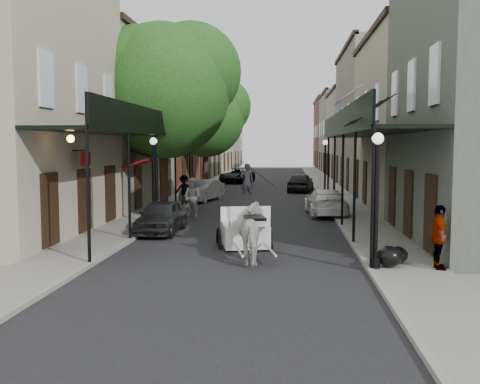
% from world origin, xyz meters
% --- Properties ---
extents(ground, '(140.00, 140.00, 0.00)m').
position_xyz_m(ground, '(0.00, 0.00, 0.00)').
color(ground, gray).
rests_on(ground, ground).
extents(road, '(8.00, 90.00, 0.01)m').
position_xyz_m(road, '(0.00, 20.00, 0.01)').
color(road, black).
rests_on(road, ground).
extents(sidewalk_left, '(2.20, 90.00, 0.12)m').
position_xyz_m(sidewalk_left, '(-5.00, 20.00, 0.06)').
color(sidewalk_left, gray).
rests_on(sidewalk_left, ground).
extents(sidewalk_right, '(2.20, 90.00, 0.12)m').
position_xyz_m(sidewalk_right, '(5.00, 20.00, 0.06)').
color(sidewalk_right, gray).
rests_on(sidewalk_right, ground).
extents(building_row_left, '(5.00, 80.00, 10.50)m').
position_xyz_m(building_row_left, '(-8.60, 30.00, 5.25)').
color(building_row_left, '#AA9D88').
rests_on(building_row_left, ground).
extents(building_row_right, '(5.00, 80.00, 10.50)m').
position_xyz_m(building_row_right, '(8.60, 30.00, 5.25)').
color(building_row_right, gray).
rests_on(building_row_right, ground).
extents(gallery_left, '(2.20, 18.05, 4.88)m').
position_xyz_m(gallery_left, '(-4.79, 6.98, 4.05)').
color(gallery_left, black).
rests_on(gallery_left, sidewalk_left).
extents(gallery_right, '(2.20, 18.05, 4.88)m').
position_xyz_m(gallery_right, '(4.79, 6.98, 4.05)').
color(gallery_right, black).
rests_on(gallery_right, sidewalk_right).
extents(tree_near, '(7.31, 6.80, 9.63)m').
position_xyz_m(tree_near, '(-4.20, 10.18, 6.49)').
color(tree_near, '#382619').
rests_on(tree_near, sidewalk_left).
extents(tree_far, '(6.45, 6.00, 8.61)m').
position_xyz_m(tree_far, '(-4.25, 24.18, 5.84)').
color(tree_far, '#382619').
rests_on(tree_far, sidewalk_left).
extents(lamppost_right_near, '(0.32, 0.32, 3.71)m').
position_xyz_m(lamppost_right_near, '(4.10, -2.00, 2.05)').
color(lamppost_right_near, black).
rests_on(lamppost_right_near, sidewalk_right).
extents(lamppost_left, '(0.32, 0.32, 3.71)m').
position_xyz_m(lamppost_left, '(-4.10, 6.00, 2.05)').
color(lamppost_left, black).
rests_on(lamppost_left, sidewalk_left).
extents(lamppost_right_far, '(0.32, 0.32, 3.71)m').
position_xyz_m(lamppost_right_far, '(4.10, 18.00, 2.05)').
color(lamppost_right_far, black).
rests_on(lamppost_right_far, sidewalk_right).
extents(horse, '(1.36, 2.22, 1.75)m').
position_xyz_m(horse, '(0.72, -1.00, 0.87)').
color(horse, beige).
rests_on(horse, ground).
extents(carriage, '(2.11, 2.83, 2.93)m').
position_xyz_m(carriage, '(0.15, 1.67, 1.14)').
color(carriage, black).
rests_on(carriage, ground).
extents(pedestrian_walking, '(1.15, 1.03, 1.93)m').
position_xyz_m(pedestrian_walking, '(-2.88, 8.68, 0.97)').
color(pedestrian_walking, beige).
rests_on(pedestrian_walking, ground).
extents(pedestrian_sidewalk_left, '(1.23, 0.96, 1.67)m').
position_xyz_m(pedestrian_sidewalk_left, '(-4.20, 13.27, 0.95)').
color(pedestrian_sidewalk_left, gray).
rests_on(pedestrian_sidewalk_left, sidewalk_left).
extents(pedestrian_sidewalk_right, '(0.51, 1.06, 1.76)m').
position_xyz_m(pedestrian_sidewalk_right, '(5.80, -2.00, 1.00)').
color(pedestrian_sidewalk_right, gray).
rests_on(pedestrian_sidewalk_right, sidewalk_right).
extents(car_left_near, '(1.59, 3.89, 1.32)m').
position_xyz_m(car_left_near, '(-3.32, 4.00, 0.66)').
color(car_left_near, black).
rests_on(car_left_near, ground).
extents(car_left_mid, '(2.37, 4.25, 1.33)m').
position_xyz_m(car_left_mid, '(-3.60, 16.22, 0.66)').
color(car_left_mid, '#A4A5AA').
rests_on(car_left_mid, ground).
extents(car_left_far, '(3.35, 5.33, 1.37)m').
position_xyz_m(car_left_far, '(-2.98, 32.61, 0.69)').
color(car_left_far, black).
rests_on(car_left_far, ground).
extents(car_right_near, '(2.14, 4.67, 1.32)m').
position_xyz_m(car_right_near, '(3.60, 10.03, 0.66)').
color(car_right_near, white).
rests_on(car_right_near, ground).
extents(car_right_far, '(2.28, 4.43, 1.44)m').
position_xyz_m(car_right_far, '(2.68, 23.64, 0.72)').
color(car_right_far, black).
rests_on(car_right_far, ground).
extents(trash_bags, '(0.95, 1.10, 0.59)m').
position_xyz_m(trash_bags, '(4.63, -1.67, 0.40)').
color(trash_bags, black).
rests_on(trash_bags, sidewalk_right).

